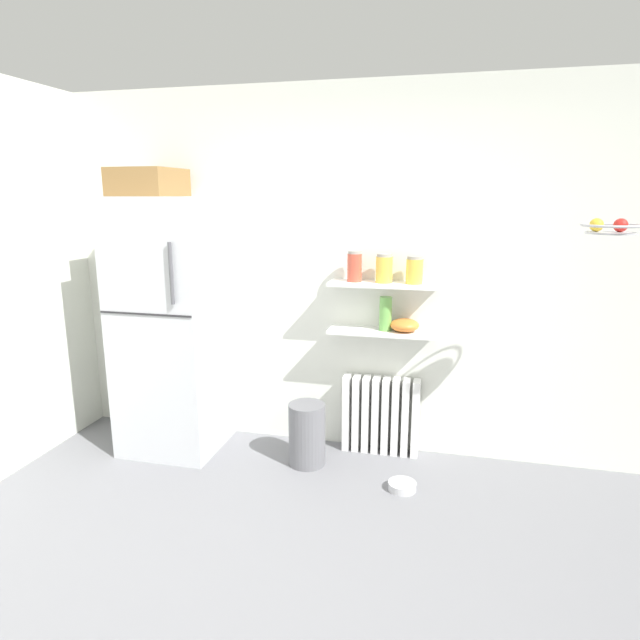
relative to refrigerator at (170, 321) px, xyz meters
name	(u,v)px	position (x,y,z in m)	size (l,w,h in m)	color
ground_plane	(304,575)	(1.32, -1.18, -0.96)	(7.04, 7.04, 0.00)	slate
back_wall	(360,274)	(1.32, 0.37, 0.34)	(7.04, 0.10, 2.60)	silver
refrigerator	(170,321)	(0.00, 0.00, 0.00)	(0.68, 0.67, 2.03)	#B7BABF
radiator	(381,415)	(1.51, 0.24, -0.68)	(0.55, 0.12, 0.57)	white
wall_shelf_lower	(382,332)	(1.51, 0.21, -0.04)	(0.75, 0.22, 0.03)	white
wall_shelf_upper	(384,284)	(1.51, 0.21, 0.29)	(0.75, 0.22, 0.03)	white
storage_jar_0	(355,266)	(1.31, 0.21, 0.41)	(0.10, 0.10, 0.21)	#C64C38
storage_jar_1	(384,268)	(1.51, 0.21, 0.40)	(0.11, 0.11, 0.20)	yellow
storage_jar_2	(415,270)	(1.72, 0.21, 0.40)	(0.11, 0.11, 0.19)	yellow
vase	(386,314)	(1.53, 0.21, 0.09)	(0.09, 0.09, 0.24)	#66A84C
shelf_bowl	(405,325)	(1.66, 0.21, 0.01)	(0.20, 0.20, 0.09)	orange
trash_bin	(307,434)	(1.04, -0.06, -0.74)	(0.26, 0.26, 0.44)	slate
pet_food_bowl	(402,486)	(1.72, -0.26, -0.94)	(0.18, 0.18, 0.05)	#B7B7BC
hanging_fruit_basket	(611,227)	(2.76, -0.25, 0.72)	(0.31, 0.31, 0.08)	#B2B2B7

